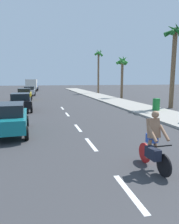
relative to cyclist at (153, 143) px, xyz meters
name	(u,v)px	position (x,y,z in m)	size (l,w,h in m)	color
ground_plane	(62,108)	(-1.24, 14.47, -0.83)	(160.00, 160.00, 0.00)	#38383A
sidewalk_strip	(122,103)	(5.92, 16.47, -0.76)	(3.60, 80.00, 0.14)	#9E998E
lane_stripe_1	(129,192)	(-1.24, -1.03, -0.83)	(0.16, 1.80, 0.01)	white
lane_stripe_2	(91,144)	(-1.24, 2.83, -0.83)	(0.16, 1.80, 0.01)	white
lane_stripe_3	(78,128)	(-1.24, 5.89, -0.83)	(0.16, 1.80, 0.01)	white
lane_stripe_4	(67,114)	(-1.24, 10.61, -0.83)	(0.16, 1.80, 0.01)	white
lane_stripe_5	(62,108)	(-1.24, 14.19, -0.83)	(0.16, 1.80, 0.01)	white
cyclist	(153,143)	(0.00, 0.00, 0.00)	(0.63, 1.71, 1.82)	black
parked_car_teal	(8,118)	(-4.89, 5.51, 0.01)	(2.10, 4.26, 1.57)	#14727A
parked_car_black	(21,101)	(-4.94, 13.43, 0.01)	(2.04, 4.15, 1.57)	black
parked_car_yellow	(25,94)	(-5.33, 23.63, 0.01)	(1.96, 4.16, 1.57)	gold
parked_car_silver	(29,91)	(-5.06, 31.44, 0.01)	(2.01, 4.32, 1.57)	#B7BABF
delivery_truck	(32,85)	(-5.11, 45.77, 0.67)	(2.90, 6.35, 2.80)	#23478C
palm_tree_mid	(174,47)	(9.02, 11.86, 4.87)	(1.95, 1.89, 7.94)	brown
palm_tree_far	(122,65)	(8.49, 22.89, 3.97)	(1.78, 1.68, 6.29)	brown
palm_tree_distant	(99,61)	(8.02, 33.69, 5.51)	(1.76, 1.69, 8.63)	brown
trash_bin_far	(156,104)	(6.33, 10.09, -0.19)	(0.60, 0.60, 1.00)	#19722D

